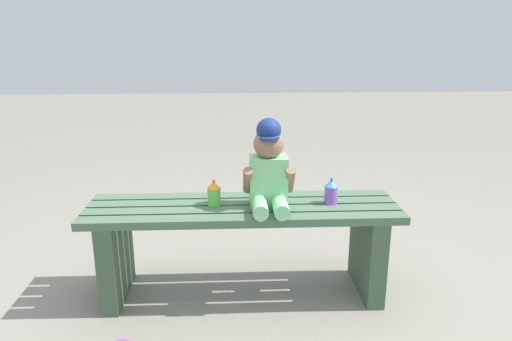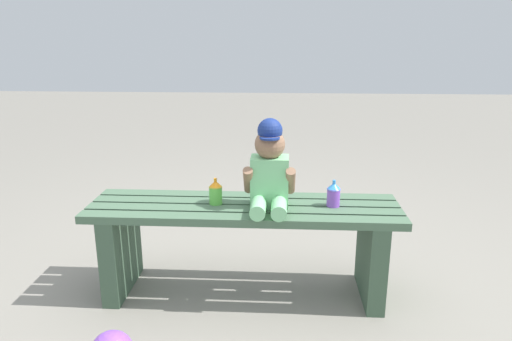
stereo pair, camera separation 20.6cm
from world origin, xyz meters
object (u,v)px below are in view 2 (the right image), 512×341
sippy_cup_left (216,192)px  sippy_cup_right (334,194)px  park_bench (244,235)px  child_figure (270,170)px

sippy_cup_left → sippy_cup_right: 0.54m
sippy_cup_right → sippy_cup_left: bearing=180.0°
park_bench → child_figure: size_ratio=3.55×
sippy_cup_left → child_figure: bearing=-6.0°
park_bench → sippy_cup_left: (-0.13, 0.01, 0.21)m
park_bench → sippy_cup_right: sippy_cup_right is taller
park_bench → sippy_cup_right: bearing=0.8°
park_bench → sippy_cup_left: size_ratio=11.58×
sippy_cup_left → sippy_cup_right: bearing=0.0°
park_bench → child_figure: 0.35m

